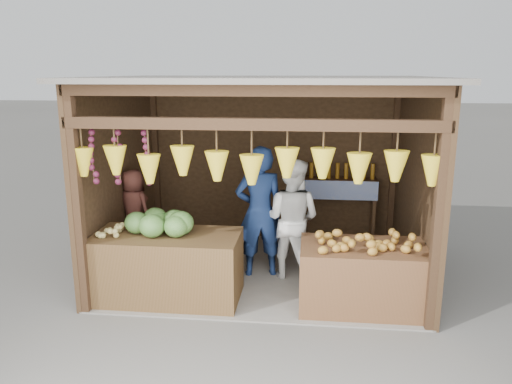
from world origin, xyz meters
TOP-DOWN VIEW (x-y plane):
  - ground at (0.00, 0.00)m, footprint 80.00×80.00m
  - stall_structure at (-0.03, -0.04)m, footprint 4.30×3.30m
  - back_shelf at (1.05, 1.28)m, footprint 1.25×0.32m
  - counter_left at (-1.08, -1.00)m, footprint 1.75×0.85m
  - counter_right at (1.27, -0.99)m, footprint 1.48×0.85m
  - stool at (-1.83, 0.01)m, footprint 0.29×0.29m
  - man_standing at (-0.04, -0.14)m, footprint 0.73×0.56m
  - woman_standing at (0.39, -0.15)m, footprint 0.95×0.84m
  - vendor_seated at (-1.83, 0.01)m, footprint 0.65×0.55m
  - melon_pile at (-1.11, -0.95)m, footprint 1.00×0.50m
  - tanfruit_pile at (-1.74, -1.08)m, footprint 0.34×0.40m
  - mango_pile at (1.28, -1.04)m, footprint 1.40×0.64m

SIDE VIEW (x-z plane):
  - ground at x=0.00m, z-range 0.00..0.00m
  - stool at x=-1.83m, z-range 0.00..0.27m
  - counter_right at x=1.27m, z-range 0.00..0.77m
  - counter_left at x=-1.08m, z-range 0.00..0.83m
  - woman_standing at x=0.39m, z-range 0.00..1.63m
  - vendor_seated at x=-1.83m, z-range 0.27..1.41m
  - back_shelf at x=1.05m, z-range 0.21..1.54m
  - mango_pile at x=1.28m, z-range 0.77..0.99m
  - tanfruit_pile at x=-1.74m, z-range 0.83..0.96m
  - man_standing at x=-0.04m, z-range 0.00..1.79m
  - melon_pile at x=-1.11m, z-range 0.83..1.15m
  - stall_structure at x=-0.03m, z-range 0.34..3.00m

